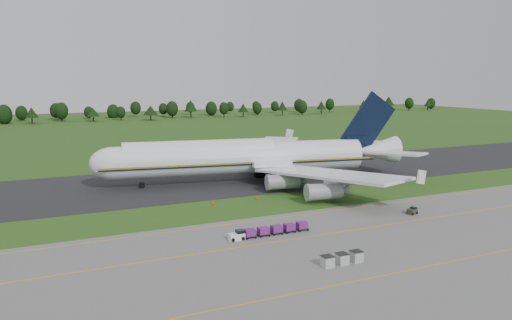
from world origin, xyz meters
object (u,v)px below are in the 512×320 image
aircraft (248,157)px  edge_markers (236,201)px  baggage_train (268,231)px  uld_row (342,259)px  utility_cart (412,211)px

aircraft → edge_markers: bearing=-120.9°
aircraft → baggage_train: bearing=-109.2°
baggage_train → uld_row: bearing=-77.2°
edge_markers → baggage_train: bearing=-99.0°
utility_cart → edge_markers: utility_cart is taller
baggage_train → edge_markers: bearing=81.0°
edge_markers → utility_cart: bearing=-40.3°
baggage_train → utility_cart: (30.46, 0.09, -0.27)m
baggage_train → edge_markers: (3.63, 22.87, -0.57)m
baggage_train → utility_cart: bearing=0.2°
uld_row → edge_markers: bearing=90.0°
baggage_train → aircraft: bearing=70.8°
baggage_train → uld_row: 16.27m
utility_cart → baggage_train: bearing=-179.8°
uld_row → edge_markers: 38.74m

